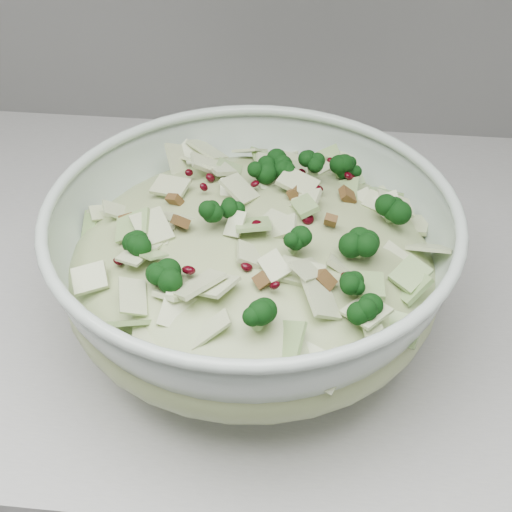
{
  "coord_description": "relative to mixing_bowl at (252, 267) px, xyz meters",
  "views": [
    {
      "loc": [
        -0.43,
        1.14,
        1.38
      ],
      "look_at": [
        -0.48,
        1.58,
        1.0
      ],
      "focal_mm": 50.0,
      "sensor_mm": 36.0,
      "label": 1
    }
  ],
  "objects": [
    {
      "name": "salad",
      "position": [
        -0.0,
        -0.0,
        0.02
      ],
      "size": [
        0.33,
        0.33,
        0.14
      ],
      "rotation": [
        0.0,
        0.0,
        -0.03
      ],
      "color": "#9EAD76",
      "rests_on": "mixing_bowl"
    },
    {
      "name": "mixing_bowl",
      "position": [
        0.0,
        0.0,
        0.0
      ],
      "size": [
        0.35,
        0.35,
        0.14
      ],
      "rotation": [
        0.0,
        0.0,
        0.03
      ],
      "color": "silver",
      "rests_on": "counter"
    }
  ]
}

